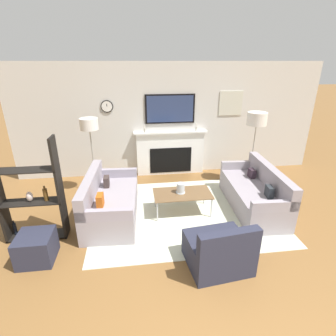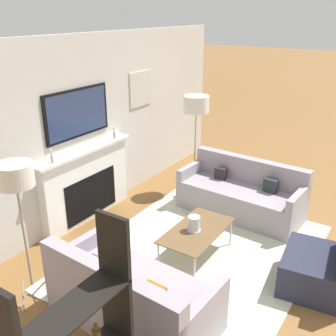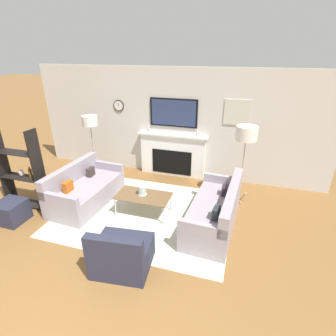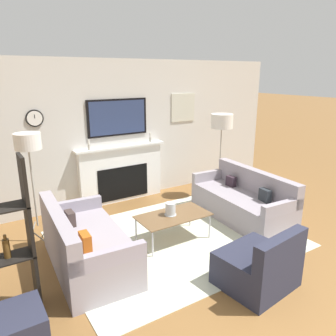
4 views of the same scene
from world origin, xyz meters
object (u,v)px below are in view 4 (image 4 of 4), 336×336
at_px(floor_lamp_left, 28,144).
at_px(couch_right, 243,202).
at_px(coffee_table, 173,217).
at_px(ottoman, 17,333).
at_px(hurricane_candle, 170,210).
at_px(floor_lamp_right, 222,122).
at_px(armchair, 259,267).
at_px(couch_left, 85,246).

bearing_deg(floor_lamp_left, couch_right, -18.46).
bearing_deg(coffee_table, ottoman, -156.75).
distance_m(coffee_table, hurricane_candle, 0.12).
xyz_separation_m(coffee_table, floor_lamp_left, (-1.72, 1.06, 1.12)).
distance_m(couch_right, floor_lamp_right, 1.66).
bearing_deg(floor_lamp_right, floor_lamp_left, 180.00).
bearing_deg(coffee_table, couch_right, 0.04).
height_order(hurricane_candle, floor_lamp_right, floor_lamp_right).
distance_m(armchair, floor_lamp_left, 3.43).
bearing_deg(couch_right, floor_lamp_right, 70.32).
bearing_deg(floor_lamp_right, ottoman, -153.58).
relative_size(couch_left, floor_lamp_right, 1.03).
bearing_deg(couch_right, hurricane_candle, 178.95).
bearing_deg(couch_right, coffee_table, -179.96).
xyz_separation_m(couch_left, couch_right, (2.78, -0.01, 0.00)).
bearing_deg(couch_left, coffee_table, -0.26).
xyz_separation_m(armchair, coffee_table, (-0.24, 1.47, 0.13)).
height_order(armchair, ottoman, armchair).
bearing_deg(floor_lamp_left, coffee_table, -31.46).
distance_m(coffee_table, ottoman, 2.53).
distance_m(couch_right, ottoman, 3.89).
bearing_deg(couch_right, ottoman, -165.11).
relative_size(floor_lamp_right, ottoman, 3.44).
bearing_deg(hurricane_candle, coffee_table, -41.40).
bearing_deg(ottoman, floor_lamp_right, 26.42).
height_order(armchair, coffee_table, armchair).
xyz_separation_m(couch_left, ottoman, (-0.97, -1.00, -0.09)).
relative_size(armchair, floor_lamp_right, 0.54).
relative_size(couch_left, armchair, 1.93).
distance_m(hurricane_candle, ottoman, 2.53).
bearing_deg(coffee_table, armchair, -80.58).
bearing_deg(hurricane_candle, couch_right, -1.05).
xyz_separation_m(couch_left, floor_lamp_right, (3.16, 1.05, 1.23)).
bearing_deg(floor_lamp_left, floor_lamp_right, -0.00).
bearing_deg(couch_left, hurricane_candle, 0.94).
distance_m(couch_left, hurricane_candle, 1.33).
relative_size(couch_left, ottoman, 3.56).
xyz_separation_m(couch_right, armchair, (-1.19, -1.47, -0.04)).
height_order(couch_right, floor_lamp_right, floor_lamp_right).
bearing_deg(couch_right, couch_left, 179.89).
bearing_deg(floor_lamp_right, couch_left, -161.63).
bearing_deg(ottoman, coffee_table, 23.25).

